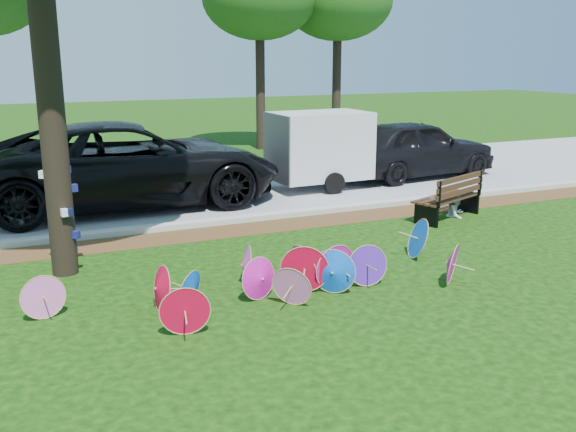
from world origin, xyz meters
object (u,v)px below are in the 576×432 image
dark_pickup (415,148)px  park_bench (446,196)px  cargo_trailer (320,145)px  parasol_pile (296,271)px  black_van (129,164)px  person_left (432,197)px  person_right (457,192)px

dark_pickup → park_bench: 5.16m
dark_pickup → park_bench: (-2.27, -4.62, -0.38)m
dark_pickup → cargo_trailer: bearing=91.2°
parasol_pile → black_van: size_ratio=0.97×
cargo_trailer → parasol_pile: bearing=-121.0°
cargo_trailer → person_left: cargo_trailer is taller
person_left → black_van: bearing=147.5°
parasol_pile → black_van: (-1.32, 7.24, 0.69)m
parasol_pile → dark_pickup: bearing=45.6°
dark_pickup → cargo_trailer: size_ratio=1.99×
black_van → person_left: black_van is taller
cargo_trailer → person_right: 4.50m
person_left → cargo_trailer: bearing=103.2°
dark_pickup → person_right: bearing=152.0°
parasol_pile → person_left: size_ratio=6.90×
cargo_trailer → person_right: cargo_trailer is taller
person_left → parasol_pile: bearing=-146.0°
dark_pickup → person_left: (-2.62, -4.57, -0.37)m
park_bench → black_van: bearing=125.3°
dark_pickup → person_left: bearing=145.0°
cargo_trailer → person_left: size_ratio=2.50×
person_right → cargo_trailer: bearing=85.5°
cargo_trailer → black_van: bearing=177.6°
parasol_pile → black_van: bearing=100.3°
cargo_trailer → dark_pickup: bearing=4.4°
parasol_pile → park_bench: size_ratio=3.67×
cargo_trailer → person_right: bearing=-71.8°
black_van → person_right: black_van is taller
black_van → cargo_trailer: (5.30, -0.02, 0.18)m
cargo_trailer → person_left: bearing=-80.7°
parasol_pile → cargo_trailer: 8.28m
cargo_trailer → park_bench: bearing=-76.4°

